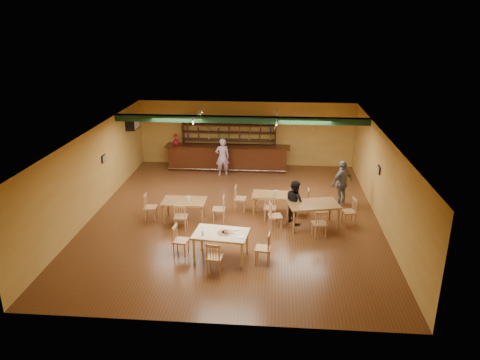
# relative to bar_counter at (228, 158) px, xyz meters

# --- Properties ---
(floor) EXTENTS (12.00, 12.00, 0.00)m
(floor) POSITION_rel_bar_counter_xyz_m (0.77, -5.15, -0.56)
(floor) COLOR brown
(floor) RESTS_ON ground
(ceiling_beam) EXTENTS (10.00, 0.30, 0.25)m
(ceiling_beam) POSITION_rel_bar_counter_xyz_m (0.77, -2.35, 2.31)
(ceiling_beam) COLOR black
(ceiling_beam) RESTS_ON ceiling
(track_rail_left) EXTENTS (0.05, 2.50, 0.05)m
(track_rail_left) POSITION_rel_bar_counter_xyz_m (-1.03, -1.75, 2.38)
(track_rail_left) COLOR silver
(track_rail_left) RESTS_ON ceiling
(track_rail_right) EXTENTS (0.05, 2.50, 0.05)m
(track_rail_right) POSITION_rel_bar_counter_xyz_m (2.17, -1.75, 2.38)
(track_rail_right) COLOR silver
(track_rail_right) RESTS_ON ceiling
(ac_unit) EXTENTS (0.34, 0.70, 0.48)m
(ac_unit) POSITION_rel_bar_counter_xyz_m (-4.03, -0.95, 1.79)
(ac_unit) COLOR silver
(ac_unit) RESTS_ON wall_left
(picture_left) EXTENTS (0.04, 0.34, 0.28)m
(picture_left) POSITION_rel_bar_counter_xyz_m (-4.20, -4.15, 1.14)
(picture_left) COLOR black
(picture_left) RESTS_ON wall_left
(picture_right) EXTENTS (0.04, 0.34, 0.28)m
(picture_right) POSITION_rel_bar_counter_xyz_m (5.74, -4.65, 1.14)
(picture_right) COLOR black
(picture_right) RESTS_ON wall_right
(bar_counter) EXTENTS (5.66, 0.85, 1.13)m
(bar_counter) POSITION_rel_bar_counter_xyz_m (0.00, 0.00, 0.00)
(bar_counter) COLOR #36180A
(bar_counter) RESTS_ON ground
(back_bar_hutch) EXTENTS (4.38, 0.40, 2.28)m
(back_bar_hutch) POSITION_rel_bar_counter_xyz_m (-0.00, 0.63, 0.57)
(back_bar_hutch) COLOR #36180A
(back_bar_hutch) RESTS_ON ground
(poinsettia) EXTENTS (0.35, 0.35, 0.49)m
(poinsettia) POSITION_rel_bar_counter_xyz_m (-2.38, 0.00, 0.81)
(poinsettia) COLOR #B11021
(poinsettia) RESTS_ON bar_counter
(dining_table_b) EXTENTS (1.41, 0.89, 0.68)m
(dining_table_b) POSITION_rel_bar_counter_xyz_m (2.07, -4.66, -0.22)
(dining_table_b) COLOR olive
(dining_table_b) RESTS_ON ground
(dining_table_c) EXTENTS (1.49, 0.91, 0.74)m
(dining_table_c) POSITION_rel_bar_counter_xyz_m (-0.90, -5.63, -0.19)
(dining_table_c) COLOR olive
(dining_table_c) RESTS_ON ground
(dining_table_d) EXTENTS (1.83, 1.33, 0.83)m
(dining_table_d) POSITION_rel_bar_counter_xyz_m (3.47, -5.76, -0.15)
(dining_table_d) COLOR olive
(dining_table_d) RESTS_ON ground
(near_table) EXTENTS (1.65, 1.17, 0.83)m
(near_table) POSITION_rel_bar_counter_xyz_m (0.67, -8.15, -0.15)
(near_table) COLOR #CCB689
(near_table) RESTS_ON ground
(pizza_tray) EXTENTS (0.46, 0.46, 0.01)m
(pizza_tray) POSITION_rel_bar_counter_xyz_m (0.78, -8.15, 0.27)
(pizza_tray) COLOR silver
(pizza_tray) RESTS_ON near_table
(parmesan_shaker) EXTENTS (0.08, 0.08, 0.11)m
(parmesan_shaker) POSITION_rel_bar_counter_xyz_m (0.17, -8.32, 0.32)
(parmesan_shaker) COLOR #EAE5C6
(parmesan_shaker) RESTS_ON near_table
(napkin_stack) EXTENTS (0.24, 0.21, 0.03)m
(napkin_stack) POSITION_rel_bar_counter_xyz_m (1.05, -7.93, 0.28)
(napkin_stack) COLOR white
(napkin_stack) RESTS_ON near_table
(pizza_server) EXTENTS (0.28, 0.30, 0.00)m
(pizza_server) POSITION_rel_bar_counter_xyz_m (0.94, -8.10, 0.28)
(pizza_server) COLOR silver
(pizza_server) RESTS_ON pizza_tray
(side_plate) EXTENTS (0.24, 0.24, 0.01)m
(side_plate) POSITION_rel_bar_counter_xyz_m (1.27, -8.38, 0.27)
(side_plate) COLOR white
(side_plate) RESTS_ON near_table
(patron_bar) EXTENTS (0.70, 0.56, 1.69)m
(patron_bar) POSITION_rel_bar_counter_xyz_m (-0.15, -0.83, 0.28)
(patron_bar) COLOR #9B55B8
(patron_bar) RESTS_ON ground
(patron_right_a) EXTENTS (0.84, 0.91, 1.51)m
(patron_right_a) POSITION_rel_bar_counter_xyz_m (2.87, -5.46, 0.19)
(patron_right_a) COLOR black
(patron_right_a) RESTS_ON ground
(patron_right_b) EXTENTS (1.05, 0.96, 1.72)m
(patron_right_b) POSITION_rel_bar_counter_xyz_m (4.67, -3.76, 0.30)
(patron_right_b) COLOR slate
(patron_right_b) RESTS_ON ground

